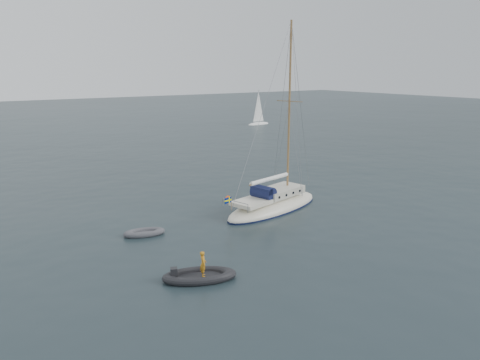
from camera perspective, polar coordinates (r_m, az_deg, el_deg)
ground at (r=34.16m, az=3.19°, el=-5.35°), size 300.00×300.00×0.00m
sailboat at (r=37.28m, az=4.13°, el=-1.88°), size 10.71×3.20×15.25m
dinghy at (r=32.48m, az=-11.60°, el=-6.31°), size 2.80×1.27×0.40m
rib at (r=25.58m, az=-4.99°, el=-11.49°), size 4.00×1.82×1.61m
distant_yacht_b at (r=93.42m, az=2.26°, el=8.65°), size 5.42×2.89×7.19m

